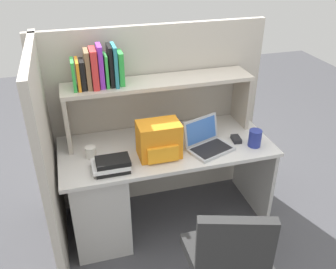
{
  "coord_description": "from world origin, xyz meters",
  "views": [
    {
      "loc": [
        -0.63,
        -2.27,
        2.16
      ],
      "look_at": [
        0.0,
        -0.05,
        0.85
      ],
      "focal_mm": 38.84,
      "sensor_mm": 36.0,
      "label": 1
    }
  ],
  "objects": [
    {
      "name": "ground_plane",
      "position": [
        0.0,
        0.0,
        0.0
      ],
      "size": [
        8.0,
        8.0,
        0.0
      ],
      "primitive_type": "plane",
      "color": "#4C4C51"
    },
    {
      "name": "backpack",
      "position": [
        -0.09,
        -0.12,
        0.86
      ],
      "size": [
        0.3,
        0.22,
        0.26
      ],
      "color": "orange",
      "rests_on": "desk"
    },
    {
      "name": "laptop",
      "position": [
        0.28,
        -0.12,
        0.78
      ],
      "size": [
        0.38,
        0.34,
        0.22
      ],
      "color": "#B7BABF",
      "rests_on": "desk"
    },
    {
      "name": "cubicle_partition_rear",
      "position": [
        0.0,
        0.38,
        0.78
      ],
      "size": [
        1.84,
        0.05,
        1.55
      ],
      "primitive_type": "cube",
      "color": "#BCB5A8",
      "rests_on": "ground_plane"
    },
    {
      "name": "overhead_hutch",
      "position": [
        0.0,
        0.2,
        1.08
      ],
      "size": [
        1.44,
        0.28,
        0.45
      ],
      "color": "#B3A99C",
      "rests_on": "desk"
    },
    {
      "name": "reference_books_on_shelf",
      "position": [
        -0.44,
        0.2,
        1.31
      ],
      "size": [
        0.36,
        0.19,
        0.3
      ],
      "color": "green",
      "rests_on": "overhead_hutch"
    },
    {
      "name": "desk",
      "position": [
        -0.39,
        0.0,
        0.4
      ],
      "size": [
        1.6,
        0.7,
        0.73
      ],
      "color": "silver",
      "rests_on": "ground_plane"
    },
    {
      "name": "desk_book_stack",
      "position": [
        -0.44,
        -0.21,
        0.77
      ],
      "size": [
        0.26,
        0.2,
        0.09
      ],
      "color": "black",
      "rests_on": "desk"
    },
    {
      "name": "snack_canister",
      "position": [
        0.64,
        -0.19,
        0.8
      ],
      "size": [
        0.1,
        0.1,
        0.13
      ],
      "primitive_type": "cylinder",
      "color": "navy",
      "rests_on": "desk"
    },
    {
      "name": "cubicle_partition_left",
      "position": [
        -0.85,
        -0.05,
        0.78
      ],
      "size": [
        0.05,
        1.06,
        1.55
      ],
      "primitive_type": "cube",
      "color": "#BCB5A8",
      "rests_on": "ground_plane"
    },
    {
      "name": "computer_mouse",
      "position": [
        0.54,
        -0.09,
        0.75
      ],
      "size": [
        0.07,
        0.11,
        0.03
      ],
      "primitive_type": "cube",
      "rotation": [
        0.0,
        0.0,
        -0.11
      ],
      "color": "#262628",
      "rests_on": "desk"
    },
    {
      "name": "paper_cup",
      "position": [
        -0.56,
        -0.01,
        0.77
      ],
      "size": [
        0.08,
        0.08,
        0.08
      ],
      "primitive_type": "cylinder",
      "color": "white",
      "rests_on": "desk"
    }
  ]
}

